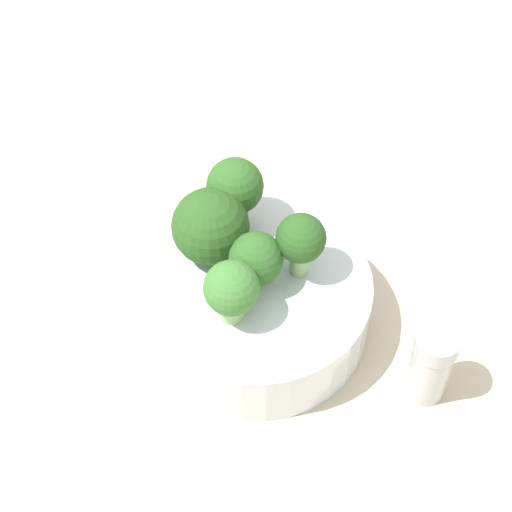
# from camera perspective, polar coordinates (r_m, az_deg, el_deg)

# --- Properties ---
(ground_plane) EXTENTS (3.00, 3.00, 0.00)m
(ground_plane) POSITION_cam_1_polar(r_m,az_deg,el_deg) (0.64, 0.00, -4.48)
(ground_plane) COLOR beige
(bowl) EXTENTS (0.17, 0.17, 0.05)m
(bowl) POSITION_cam_1_polar(r_m,az_deg,el_deg) (0.62, 0.00, -3.17)
(bowl) COLOR silver
(bowl) RESTS_ON ground_plane
(broccoli_floret_0) EXTENTS (0.04, 0.04, 0.05)m
(broccoli_floret_0) POSITION_cam_1_polar(r_m,az_deg,el_deg) (0.58, -0.07, -0.45)
(broccoli_floret_0) COLOR #84AD66
(broccoli_floret_0) RESTS_ON bowl
(broccoli_floret_1) EXTENTS (0.04, 0.04, 0.05)m
(broccoli_floret_1) POSITION_cam_1_polar(r_m,az_deg,el_deg) (0.58, 3.00, 1.04)
(broccoli_floret_1) COLOR #8EB770
(broccoli_floret_1) RESTS_ON bowl
(broccoli_floret_2) EXTENTS (0.04, 0.04, 0.06)m
(broccoli_floret_2) POSITION_cam_1_polar(r_m,az_deg,el_deg) (0.61, -1.40, 4.49)
(broccoli_floret_2) COLOR #7A9E5B
(broccoli_floret_2) RESTS_ON bowl
(broccoli_floret_3) EXTENTS (0.04, 0.04, 0.05)m
(broccoli_floret_3) POSITION_cam_1_polar(r_m,az_deg,el_deg) (0.56, -1.55, -2.32)
(broccoli_floret_3) COLOR #8EB770
(broccoli_floret_3) RESTS_ON bowl
(broccoli_floret_4) EXTENTS (0.06, 0.06, 0.06)m
(broccoli_floret_4) POSITION_cam_1_polar(r_m,az_deg,el_deg) (0.60, -3.05, 1.95)
(broccoli_floret_4) COLOR #7A9E5B
(broccoli_floret_4) RESTS_ON bowl
(pepper_shaker) EXTENTS (0.03, 0.03, 0.07)m
(pepper_shaker) POSITION_cam_1_polar(r_m,az_deg,el_deg) (0.60, 11.58, -7.06)
(pepper_shaker) COLOR #B2B7BC
(pepper_shaker) RESTS_ON ground_plane
(almond_crumb_0) EXTENTS (0.01, 0.01, 0.01)m
(almond_crumb_0) POSITION_cam_1_polar(r_m,az_deg,el_deg) (0.64, 12.78, -6.12)
(almond_crumb_0) COLOR #AD7F4C
(almond_crumb_0) RESTS_ON ground_plane
(almond_crumb_1) EXTENTS (0.00, 0.01, 0.01)m
(almond_crumb_1) POSITION_cam_1_polar(r_m,az_deg,el_deg) (0.64, 11.39, -6.42)
(almond_crumb_1) COLOR olive
(almond_crumb_1) RESTS_ON ground_plane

